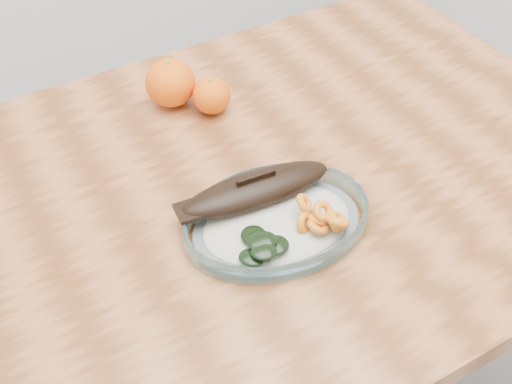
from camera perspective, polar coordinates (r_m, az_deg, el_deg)
dining_table at (r=1.06m, az=-0.15°, el=-2.94°), size 1.20×0.80×0.75m
plated_meal at (r=0.91m, az=1.76°, el=-2.27°), size 0.56×0.56×0.08m
orange_left at (r=1.13m, az=-7.62°, el=9.59°), size 0.09×0.09×0.09m
orange_right at (r=1.11m, az=-3.97°, el=8.54°), size 0.07×0.07×0.07m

